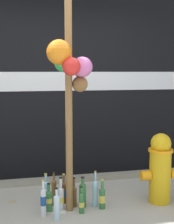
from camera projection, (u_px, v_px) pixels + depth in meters
The scene contains 19 objects.
building_wall at pixel (50, 64), 4.71m from camera, with size 10.00×0.21×3.34m.
curb_strip at pixel (55, 180), 4.52m from camera, with size 8.00×0.12×0.08m, color gray.
memorial_post at pixel (69, 49), 3.38m from camera, with size 0.57×0.51×2.96m.
fire_hydrant at pixel (160, 168), 3.82m from camera, with size 0.48×0.29×0.84m.
bottle_0 at pixel (82, 202), 3.55m from camera, with size 0.06×0.06×0.31m.
bottle_1 at pixel (61, 197), 3.64m from camera, with size 0.07×0.07×0.38m.
bottle_2 at pixel (49, 200), 3.61m from camera, with size 0.08×0.08×0.32m.
bottle_3 at pixel (74, 196), 3.72m from camera, with size 0.06×0.06×0.35m.
bottle_4 at pixel (102, 198), 3.67m from camera, with size 0.07×0.07×0.34m.
bottle_5 at pixel (57, 206), 3.39m from camera, with size 0.06×0.06×0.35m.
bottle_6 at pixel (83, 194), 3.71m from camera, with size 0.08×0.08×0.36m.
bottle_7 at pixel (46, 192), 3.81m from camera, with size 0.07×0.07×0.37m.
bottle_8 at pixel (43, 201), 3.48m from camera, with size 0.06×0.06×0.41m.
bottle_9 at pixel (64, 192), 3.83m from camera, with size 0.07×0.07×0.36m.
bottle_10 at pixel (95, 192), 3.74m from camera, with size 0.06×0.06×0.42m.
bottle_11 at pixel (54, 192), 3.76m from camera, with size 0.06×0.06×0.40m.
litter_0 at pixel (13, 201), 3.88m from camera, with size 0.09×0.08×0.01m, color tan.
litter_1 at pixel (86, 179), 4.70m from camera, with size 0.06×0.11×0.01m, color tan.
litter_3 at pixel (59, 212), 3.59m from camera, with size 0.15×0.09×0.01m, color silver.
Camera 1 is at (-0.52, -2.92, 1.56)m, focal length 51.73 mm.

